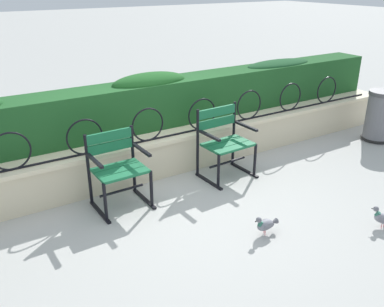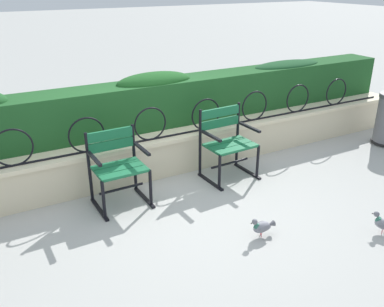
# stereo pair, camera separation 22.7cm
# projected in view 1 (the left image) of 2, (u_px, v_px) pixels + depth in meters

# --- Properties ---
(ground_plane) EXTENTS (60.00, 60.00, 0.00)m
(ground_plane) POSITION_uv_depth(u_px,v_px,m) (198.00, 202.00, 4.71)
(ground_plane) COLOR #ADADA8
(stone_wall) EXTENTS (8.19, 0.41, 0.50)m
(stone_wall) POSITION_uv_depth(u_px,v_px,m) (160.00, 154.00, 5.31)
(stone_wall) COLOR beige
(stone_wall) RESTS_ON ground
(iron_arch_fence) EXTENTS (7.63, 0.02, 0.42)m
(iron_arch_fence) POSITION_uv_depth(u_px,v_px,m) (150.00, 126.00, 5.00)
(iron_arch_fence) COLOR black
(iron_arch_fence) RESTS_ON stone_wall
(hedge_row) EXTENTS (8.02, 0.49, 0.72)m
(hedge_row) POSITION_uv_depth(u_px,v_px,m) (143.00, 103.00, 5.41)
(hedge_row) COLOR #1E5123
(hedge_row) RESTS_ON stone_wall
(park_chair_left) EXTENTS (0.58, 0.53, 0.83)m
(park_chair_left) POSITION_uv_depth(u_px,v_px,m) (117.00, 167.00, 4.50)
(park_chair_left) COLOR #19663D
(park_chair_left) RESTS_ON ground
(park_chair_right) EXTENTS (0.65, 0.55, 0.88)m
(park_chair_right) POSITION_uv_depth(u_px,v_px,m) (224.00, 140.00, 5.18)
(park_chair_right) COLOR #19663D
(park_chair_right) RESTS_ON ground
(pigeon_far_side) EXTENTS (0.29, 0.11, 0.22)m
(pigeon_far_side) POSITION_uv_depth(u_px,v_px,m) (266.00, 224.00, 4.08)
(pigeon_far_side) COLOR gray
(pigeon_far_side) RESTS_ON ground
(trash_bin) EXTENTS (0.44, 0.44, 0.78)m
(trash_bin) POSITION_uv_depth(u_px,v_px,m) (379.00, 117.00, 6.34)
(trash_bin) COLOR slate
(trash_bin) RESTS_ON ground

